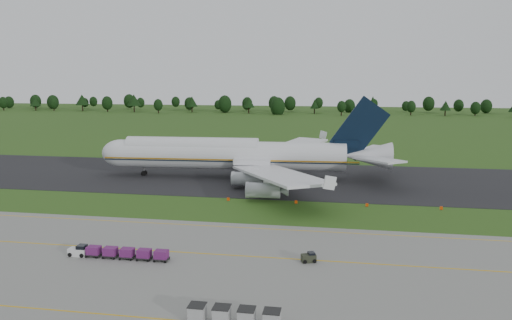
% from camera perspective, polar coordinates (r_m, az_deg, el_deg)
% --- Properties ---
extents(ground, '(600.00, 600.00, 0.00)m').
position_cam_1_polar(ground, '(87.40, -1.77, -5.75)').
color(ground, '#294C17').
rests_on(ground, ground).
extents(apron, '(300.00, 52.00, 0.06)m').
position_cam_1_polar(apron, '(56.36, -8.81, -14.76)').
color(apron, slate).
rests_on(apron, ground).
extents(taxiway, '(300.00, 40.00, 0.08)m').
position_cam_1_polar(taxiway, '(114.22, 1.00, -2.05)').
color(taxiway, black).
rests_on(taxiway, ground).
extents(apron_markings, '(300.00, 30.20, 0.01)m').
position_cam_1_polar(apron_markings, '(62.50, -6.74, -12.16)').
color(apron_markings, gold).
rests_on(apron_markings, apron).
extents(tree_line, '(530.61, 18.86, 11.33)m').
position_cam_1_polar(tree_line, '(302.46, 6.42, 6.37)').
color(tree_line, black).
rests_on(tree_line, ground).
extents(aircraft, '(67.10, 65.46, 18.87)m').
position_cam_1_polar(aircraft, '(113.64, -2.30, 0.63)').
color(aircraft, silver).
rests_on(aircraft, ground).
extents(baggage_train, '(13.45, 1.43, 1.37)m').
position_cam_1_polar(baggage_train, '(67.39, -15.63, -10.15)').
color(baggage_train, silver).
rests_on(baggage_train, apron).
extents(utility_cart, '(2.04, 1.62, 0.98)m').
position_cam_1_polar(utility_cart, '(64.17, 6.03, -11.10)').
color(utility_cart, '#282C1E').
rests_on(utility_cart, apron).
extents(uld_row, '(8.82, 1.62, 1.60)m').
position_cam_1_polar(uld_row, '(49.27, -2.52, -17.34)').
color(uld_row, '#9F9F9F').
rests_on(uld_row, apron).
extents(edge_markers, '(38.66, 0.30, 0.60)m').
position_cam_1_polar(edge_markers, '(91.64, 8.58, -4.95)').
color(edge_markers, '#DE4007').
rests_on(edge_markers, ground).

